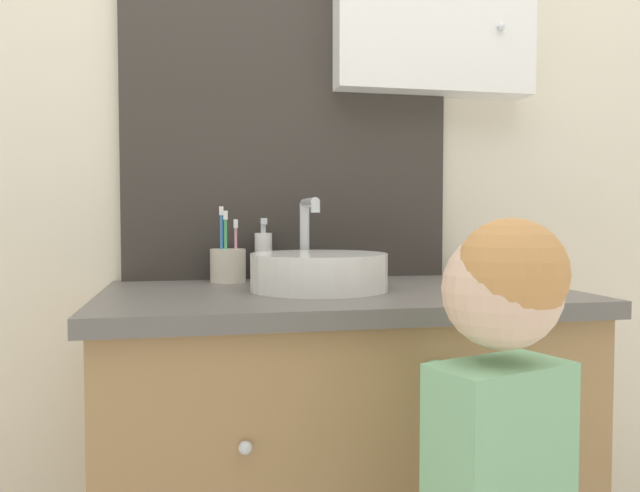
% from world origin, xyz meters
% --- Properties ---
extents(wall_back, '(3.20, 0.18, 2.50)m').
position_xyz_m(wall_back, '(0.02, 0.62, 1.28)').
color(wall_back, beige).
rests_on(wall_back, ground_plane).
extents(vanity_counter, '(1.02, 0.60, 0.82)m').
position_xyz_m(vanity_counter, '(0.00, 0.30, 0.41)').
color(vanity_counter, '#A37A4C').
rests_on(vanity_counter, ground_plane).
extents(sink_basin, '(0.30, 0.35, 0.21)m').
position_xyz_m(sink_basin, '(-0.04, 0.31, 0.87)').
color(sink_basin, white).
rests_on(sink_basin, vanity_counter).
extents(toothbrush_holder, '(0.09, 0.09, 0.19)m').
position_xyz_m(toothbrush_holder, '(-0.23, 0.51, 0.87)').
color(toothbrush_holder, beige).
rests_on(toothbrush_holder, vanity_counter).
extents(soap_dispenser, '(0.04, 0.04, 0.16)m').
position_xyz_m(soap_dispenser, '(-0.14, 0.54, 0.89)').
color(soap_dispenser, white).
rests_on(soap_dispenser, vanity_counter).
extents(child_figure, '(0.23, 0.48, 0.99)m').
position_xyz_m(child_figure, '(0.12, -0.21, 0.60)').
color(child_figure, slate).
rests_on(child_figure, ground_plane).
extents(teddy_bear, '(0.07, 0.06, 0.13)m').
position_xyz_m(teddy_bear, '(0.44, 0.23, 0.89)').
color(teddy_bear, beige).
rests_on(teddy_bear, vanity_counter).
extents(drinking_cup, '(0.08, 0.08, 0.08)m').
position_xyz_m(drinking_cup, '(0.25, 0.09, 0.87)').
color(drinking_cup, orange).
rests_on(drinking_cup, vanity_counter).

